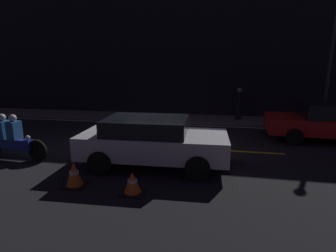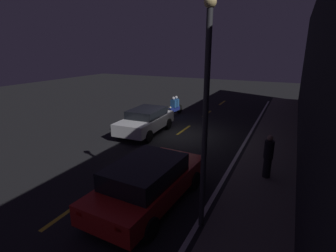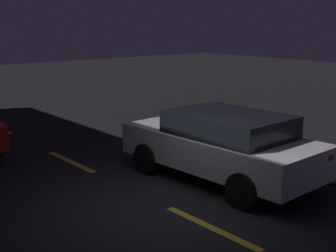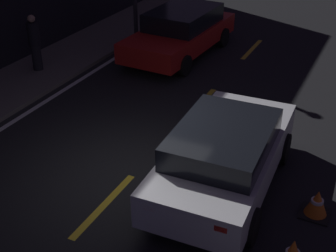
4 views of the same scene
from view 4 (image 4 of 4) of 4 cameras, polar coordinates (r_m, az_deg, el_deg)
The scene contains 8 objects.
ground_plane at distance 9.34m, azimuth -4.45°, elevation -6.10°, with size 56.00×56.00×0.00m, color black.
lane_dash_c at distance 8.67m, azimuth -7.79°, elevation -9.51°, with size 2.00×0.14×0.01m.
lane_dash_d at distance 12.03m, azimuth 3.89°, elevation 2.67°, with size 2.00×0.14×0.01m.
lane_dash_e at distance 15.96m, azimuth 10.19°, elevation 9.20°, with size 2.00×0.14×0.01m.
sedan_white at distance 8.65m, azimuth 6.92°, elevation -3.41°, with size 4.19×2.04×1.39m.
taxi_red at distance 15.07m, azimuth 1.58°, elevation 11.49°, with size 4.67×2.17×1.44m.
traffic_cone_mid at distance 8.65m, azimuth 17.70°, elevation -8.96°, with size 0.51×0.51×0.50m.
pedestrian at distance 14.09m, azimuth -15.95°, elevation 9.76°, with size 0.34×0.34×1.62m.
Camera 4 is at (-6.48, -3.97, 5.42)m, focal length 50.00 mm.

